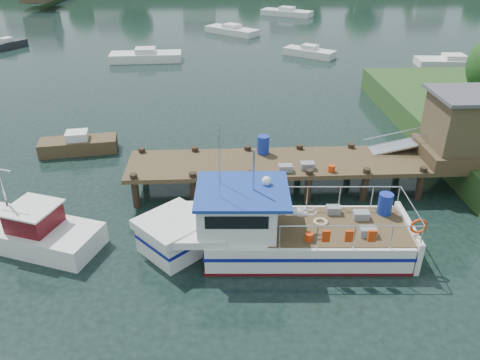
{
  "coord_description": "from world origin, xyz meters",
  "views": [
    {
      "loc": [
        -1.87,
        -18.91,
        10.8
      ],
      "look_at": [
        -1.0,
        -1.5,
        1.3
      ],
      "focal_mm": 35.0,
      "sensor_mm": 36.0,
      "label": 1
    }
  ],
  "objects_px": {
    "moored_far": "(287,12)",
    "moored_rowboat": "(79,144)",
    "moored_d": "(232,30)",
    "work_boat": "(21,229)",
    "moored_b": "(309,52)",
    "moored_e": "(7,45)",
    "moored_c": "(453,62)",
    "moored_a": "(146,56)",
    "dock": "(405,142)",
    "lobster_boat": "(272,231)"
  },
  "relations": [
    {
      "from": "lobster_boat",
      "to": "moored_e",
      "type": "relative_size",
      "value": 2.66
    },
    {
      "from": "dock",
      "to": "moored_rowboat",
      "type": "xyz_separation_m",
      "value": [
        -15.94,
        4.51,
        -1.81
      ]
    },
    {
      "from": "lobster_boat",
      "to": "moored_rowboat",
      "type": "bearing_deg",
      "value": 138.23
    },
    {
      "from": "work_boat",
      "to": "moored_rowboat",
      "type": "xyz_separation_m",
      "value": [
        0.09,
        8.2,
        -0.13
      ]
    },
    {
      "from": "dock",
      "to": "moored_c",
      "type": "relative_size",
      "value": 2.58
    },
    {
      "from": "moored_b",
      "to": "moored_far",
      "type": "bearing_deg",
      "value": 88.83
    },
    {
      "from": "lobster_boat",
      "to": "moored_d",
      "type": "xyz_separation_m",
      "value": [
        -0.08,
        40.36,
        -0.51
      ]
    },
    {
      "from": "lobster_boat",
      "to": "work_boat",
      "type": "distance_m",
      "value": 9.6
    },
    {
      "from": "moored_a",
      "to": "moored_b",
      "type": "distance_m",
      "value": 15.12
    },
    {
      "from": "dock",
      "to": "moored_c",
      "type": "bearing_deg",
      "value": 59.55
    },
    {
      "from": "moored_c",
      "to": "lobster_boat",
      "type": "bearing_deg",
      "value": -111.92
    },
    {
      "from": "moored_rowboat",
      "to": "lobster_boat",
      "type": "bearing_deg",
      "value": -22.53
    },
    {
      "from": "moored_far",
      "to": "lobster_boat",
      "type": "bearing_deg",
      "value": -84.14
    },
    {
      "from": "work_boat",
      "to": "moored_b",
      "type": "relative_size",
      "value": 1.39
    },
    {
      "from": "moored_rowboat",
      "to": "moored_d",
      "type": "height_order",
      "value": "moored_rowboat"
    },
    {
      "from": "moored_c",
      "to": "work_boat",
      "type": "bearing_deg",
      "value": -124.77
    },
    {
      "from": "moored_d",
      "to": "moored_e",
      "type": "bearing_deg",
      "value": 175.9
    },
    {
      "from": "moored_d",
      "to": "moored_e",
      "type": "height_order",
      "value": "moored_d"
    },
    {
      "from": "moored_d",
      "to": "moored_a",
      "type": "bearing_deg",
      "value": -144.15
    },
    {
      "from": "moored_a",
      "to": "moored_d",
      "type": "xyz_separation_m",
      "value": [
        8.2,
        11.7,
        -0.03
      ]
    },
    {
      "from": "dock",
      "to": "work_boat",
      "type": "bearing_deg",
      "value": -167.03
    },
    {
      "from": "moored_a",
      "to": "moored_e",
      "type": "bearing_deg",
      "value": 176.31
    },
    {
      "from": "moored_rowboat",
      "to": "moored_far",
      "type": "height_order",
      "value": "moored_rowboat"
    },
    {
      "from": "moored_a",
      "to": "moored_d",
      "type": "height_order",
      "value": "moored_a"
    },
    {
      "from": "moored_far",
      "to": "moored_rowboat",
      "type": "bearing_deg",
      "value": -97.54
    },
    {
      "from": "lobster_boat",
      "to": "work_boat",
      "type": "xyz_separation_m",
      "value": [
        -9.53,
        1.09,
        -0.34
      ]
    },
    {
      "from": "dock",
      "to": "work_boat",
      "type": "height_order",
      "value": "dock"
    },
    {
      "from": "moored_e",
      "to": "moored_c",
      "type": "bearing_deg",
      "value": 11.96
    },
    {
      "from": "work_boat",
      "to": "moored_far",
      "type": "distance_m",
      "value": 53.93
    },
    {
      "from": "work_boat",
      "to": "moored_a",
      "type": "relative_size",
      "value": 1.05
    },
    {
      "from": "moored_d",
      "to": "work_boat",
      "type": "bearing_deg",
      "value": -122.66
    },
    {
      "from": "moored_rowboat",
      "to": "moored_a",
      "type": "height_order",
      "value": "moored_rowboat"
    },
    {
      "from": "lobster_boat",
      "to": "moored_d",
      "type": "bearing_deg",
      "value": 92.91
    },
    {
      "from": "lobster_boat",
      "to": "moored_b",
      "type": "distance_m",
      "value": 30.43
    },
    {
      "from": "moored_rowboat",
      "to": "moored_b",
      "type": "xyz_separation_m",
      "value": [
        16.25,
        20.36,
        -0.04
      ]
    },
    {
      "from": "lobster_boat",
      "to": "dock",
      "type": "bearing_deg",
      "value": 39.14
    },
    {
      "from": "moored_e",
      "to": "moored_d",
      "type": "bearing_deg",
      "value": 38.76
    },
    {
      "from": "dock",
      "to": "work_boat",
      "type": "distance_m",
      "value": 16.53
    },
    {
      "from": "dock",
      "to": "moored_a",
      "type": "xyz_separation_m",
      "value": [
        -14.78,
        23.88,
        -1.81
      ]
    },
    {
      "from": "moored_far",
      "to": "moored_e",
      "type": "height_order",
      "value": "moored_far"
    },
    {
      "from": "moored_far",
      "to": "moored_c",
      "type": "distance_m",
      "value": 28.7
    },
    {
      "from": "moored_a",
      "to": "moored_c",
      "type": "distance_m",
      "value": 27.21
    },
    {
      "from": "moored_e",
      "to": "moored_far",
      "type": "bearing_deg",
      "value": 54.09
    },
    {
      "from": "lobster_boat",
      "to": "work_boat",
      "type": "relative_size",
      "value": 1.56
    },
    {
      "from": "moored_c",
      "to": "moored_e",
      "type": "bearing_deg",
      "value": -177.49
    },
    {
      "from": "lobster_boat",
      "to": "moored_d",
      "type": "distance_m",
      "value": 40.37
    },
    {
      "from": "moored_far",
      "to": "moored_e",
      "type": "bearing_deg",
      "value": -135.27
    },
    {
      "from": "work_boat",
      "to": "moored_a",
      "type": "height_order",
      "value": "work_boat"
    },
    {
      "from": "moored_c",
      "to": "moored_a",
      "type": "bearing_deg",
      "value": -172.1
    },
    {
      "from": "work_boat",
      "to": "moored_a",
      "type": "distance_m",
      "value": 27.6
    }
  ]
}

